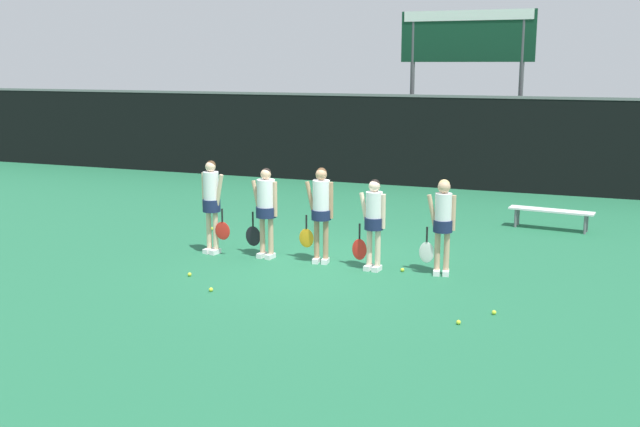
# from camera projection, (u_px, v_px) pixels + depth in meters

# --- Properties ---
(ground_plane) EXTENTS (140.00, 140.00, 0.00)m
(ground_plane) POSITION_uv_depth(u_px,v_px,m) (319.00, 263.00, 13.87)
(ground_plane) COLOR #216642
(fence_windscreen) EXTENTS (60.00, 0.08, 2.74)m
(fence_windscreen) POSITION_uv_depth(u_px,v_px,m) (434.00, 141.00, 22.04)
(fence_windscreen) COLOR black
(fence_windscreen) RESTS_ON ground_plane
(scoreboard) EXTENTS (4.10, 0.15, 5.22)m
(scoreboard) POSITION_uv_depth(u_px,v_px,m) (467.00, 48.00, 22.91)
(scoreboard) COLOR #515156
(scoreboard) RESTS_ON ground_plane
(bench_courtside) EXTENTS (1.86, 0.57, 0.45)m
(bench_courtside) POSITION_uv_depth(u_px,v_px,m) (551.00, 212.00, 16.59)
(bench_courtside) COLOR silver
(bench_courtside) RESTS_ON ground_plane
(player_0) EXTENTS (0.64, 0.34, 1.82)m
(player_0) POSITION_uv_depth(u_px,v_px,m) (212.00, 199.00, 14.38)
(player_0) COLOR beige
(player_0) RESTS_ON ground_plane
(player_1) EXTENTS (0.68, 0.39, 1.72)m
(player_1) POSITION_uv_depth(u_px,v_px,m) (266.00, 205.00, 14.06)
(player_1) COLOR tan
(player_1) RESTS_ON ground_plane
(player_2) EXTENTS (0.64, 0.36, 1.78)m
(player_2) POSITION_uv_depth(u_px,v_px,m) (321.00, 207.00, 13.69)
(player_2) COLOR tan
(player_2) RESTS_ON ground_plane
(player_3) EXTENTS (0.62, 0.34, 1.64)m
(player_3) POSITION_uv_depth(u_px,v_px,m) (374.00, 218.00, 13.21)
(player_3) COLOR beige
(player_3) RESTS_ON ground_plane
(player_4) EXTENTS (0.60, 0.34, 1.68)m
(player_4) POSITION_uv_depth(u_px,v_px,m) (443.00, 219.00, 12.92)
(player_4) COLOR tan
(player_4) RESTS_ON ground_plane
(tennis_ball_0) EXTENTS (0.07, 0.07, 0.07)m
(tennis_ball_0) POSITION_uv_depth(u_px,v_px,m) (458.00, 322.00, 10.59)
(tennis_ball_0) COLOR #CCE033
(tennis_ball_0) RESTS_ON ground_plane
(tennis_ball_1) EXTENTS (0.07, 0.07, 0.07)m
(tennis_ball_1) POSITION_uv_depth(u_px,v_px,m) (212.00, 229.00, 16.58)
(tennis_ball_1) COLOR #CCE033
(tennis_ball_1) RESTS_ON ground_plane
(tennis_ball_2) EXTENTS (0.07, 0.07, 0.07)m
(tennis_ball_2) POSITION_uv_depth(u_px,v_px,m) (211.00, 290.00, 12.12)
(tennis_ball_2) COLOR #CCE033
(tennis_ball_2) RESTS_ON ground_plane
(tennis_ball_3) EXTENTS (0.07, 0.07, 0.07)m
(tennis_ball_3) POSITION_uv_depth(u_px,v_px,m) (402.00, 270.00, 13.28)
(tennis_ball_3) COLOR #CCE033
(tennis_ball_3) RESTS_ON ground_plane
(tennis_ball_4) EXTENTS (0.07, 0.07, 0.07)m
(tennis_ball_4) POSITION_uv_depth(u_px,v_px,m) (190.00, 274.00, 12.99)
(tennis_ball_4) COLOR #CCE033
(tennis_ball_4) RESTS_ON ground_plane
(tennis_ball_5) EXTENTS (0.07, 0.07, 0.07)m
(tennis_ball_5) POSITION_uv_depth(u_px,v_px,m) (494.00, 312.00, 11.01)
(tennis_ball_5) COLOR #CCE033
(tennis_ball_5) RESTS_ON ground_plane
(tennis_ball_6) EXTENTS (0.07, 0.07, 0.07)m
(tennis_ball_6) POSITION_uv_depth(u_px,v_px,m) (270.00, 234.00, 16.11)
(tennis_ball_6) COLOR #CCE033
(tennis_ball_6) RESTS_ON ground_plane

